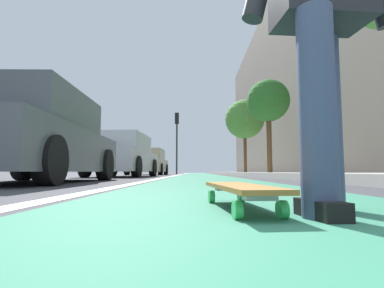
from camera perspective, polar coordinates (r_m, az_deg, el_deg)
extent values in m
plane|color=#38383D|center=(10.52, 1.96, -6.18)|extent=(80.00, 80.00, 0.00)
cube|color=#2D7256|center=(24.52, 1.16, -5.63)|extent=(56.00, 2.00, 0.00)
cube|color=silver|center=(20.54, -1.96, -5.70)|extent=(52.00, 0.16, 0.01)
cube|color=#9E9B93|center=(18.87, 11.67, -5.42)|extent=(52.00, 3.20, 0.15)
cube|color=#5C544B|center=(24.33, 16.07, 10.84)|extent=(40.00, 1.20, 13.65)
cylinder|color=green|center=(1.74, 3.67, -9.86)|extent=(0.07, 0.04, 0.07)
cylinder|color=green|center=(1.77, 9.20, -9.71)|extent=(0.07, 0.04, 0.07)
cylinder|color=green|center=(1.15, 8.51, -12.18)|extent=(0.07, 0.04, 0.07)
cylinder|color=green|center=(1.20, 16.57, -11.72)|extent=(0.07, 0.04, 0.07)
cube|color=silver|center=(1.75, 6.45, -8.24)|extent=(0.07, 0.13, 0.02)
cube|color=silver|center=(1.17, 12.59, -9.66)|extent=(0.07, 0.13, 0.02)
cube|color=olive|center=(1.45, 8.89, -7.94)|extent=(0.86, 0.29, 0.02)
cylinder|color=#384260|center=(1.27, 22.43, 5.80)|extent=(0.14, 0.14, 0.82)
cylinder|color=#384260|center=(1.58, 23.81, 3.75)|extent=(0.14, 0.14, 0.82)
cube|color=black|center=(1.26, 23.04, -11.22)|extent=(0.27, 0.13, 0.07)
cube|color=#4C5156|center=(5.68, -27.48, -1.08)|extent=(4.10, 1.87, 0.70)
cube|color=#4C5156|center=(5.63, -27.89, 5.65)|extent=(2.27, 1.68, 0.60)
cube|color=#4C606B|center=(6.63, -23.51, 3.91)|extent=(0.08, 1.56, 0.51)
cylinder|color=black|center=(7.18, -29.07, -3.43)|extent=(0.64, 0.24, 0.64)
cylinder|color=black|center=(6.55, -15.99, -3.78)|extent=(0.64, 0.24, 0.64)
cylinder|color=black|center=(4.18, -25.00, -2.78)|extent=(0.64, 0.24, 0.64)
cube|color=#B7B7BC|center=(11.13, -12.77, -3.20)|extent=(4.48, 1.92, 0.70)
cube|color=#B7B7BC|center=(11.02, -12.91, 0.21)|extent=(2.50, 1.69, 0.60)
cube|color=#4C606B|center=(12.19, -11.33, -0.33)|extent=(0.11, 1.51, 0.51)
cylinder|color=black|center=(12.67, -14.65, -4.34)|extent=(0.68, 0.25, 0.67)
cylinder|color=black|center=(12.27, -7.34, -4.44)|extent=(0.68, 0.25, 0.67)
cylinder|color=black|center=(10.10, -19.41, -4.03)|extent=(0.68, 0.25, 0.67)
cylinder|color=black|center=(9.59, -10.33, -4.19)|extent=(0.68, 0.25, 0.67)
cube|color=tan|center=(17.79, -8.27, -4.05)|extent=(4.13, 1.97, 0.70)
cube|color=tan|center=(17.67, -8.32, -1.93)|extent=(2.28, 1.78, 0.60)
cube|color=#4C606B|center=(18.78, -7.74, -2.13)|extent=(0.07, 1.67, 0.51)
cylinder|color=black|center=(19.21, -10.29, -4.73)|extent=(0.63, 0.23, 0.63)
cylinder|color=black|center=(18.92, -4.92, -4.79)|extent=(0.63, 0.23, 0.63)
cylinder|color=black|center=(16.73, -12.07, -4.64)|extent=(0.63, 0.23, 0.63)
cylinder|color=black|center=(16.40, -5.92, -4.71)|extent=(0.63, 0.23, 0.63)
cylinder|color=#2D2D2D|center=(21.67, -2.88, -0.91)|extent=(0.12, 0.12, 3.60)
cube|color=black|center=(21.94, -2.85, 4.83)|extent=(0.24, 0.28, 0.80)
sphere|color=red|center=(22.12, -2.83, 5.43)|extent=(0.16, 0.16, 0.16)
sphere|color=#392907|center=(22.07, -2.83, 4.77)|extent=(0.16, 0.16, 0.16)
sphere|color=black|center=(22.03, -2.83, 4.10)|extent=(0.16, 0.16, 0.16)
cylinder|color=brown|center=(13.56, 14.29, -0.23)|extent=(0.23, 0.23, 2.64)
sphere|color=#2D6B28|center=(13.86, 14.10, 7.90)|extent=(1.85, 1.85, 1.85)
cylinder|color=brown|center=(19.74, 9.94, -1.77)|extent=(0.20, 0.20, 2.68)
sphere|color=#4C8C38|center=(19.99, 9.84, 4.60)|extent=(2.52, 2.52, 2.52)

